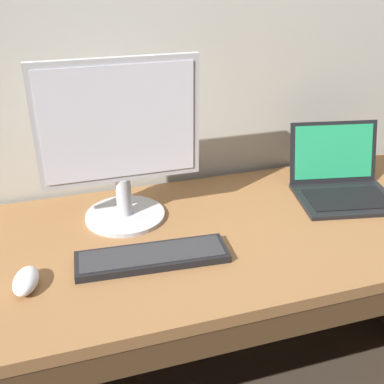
{
  "coord_description": "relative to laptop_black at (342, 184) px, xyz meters",
  "views": [
    {
      "loc": [
        -0.46,
        -1.12,
        1.46
      ],
      "look_at": [
        -0.11,
        0.0,
        0.86
      ],
      "focal_mm": 43.85,
      "sensor_mm": 36.0,
      "label": 1
    }
  ],
  "objects": [
    {
      "name": "desk",
      "position": [
        -0.45,
        -0.11,
        -0.21
      ],
      "size": [
        1.7,
        0.72,
        0.72
      ],
      "color": "olive",
      "rests_on": "ground"
    },
    {
      "name": "laptop_black",
      "position": [
        0.0,
        0.0,
        0.0
      ],
      "size": [
        0.37,
        0.35,
        0.22
      ],
      "color": "black",
      "rests_on": "desk"
    },
    {
      "name": "external_monitor",
      "position": [
        -0.73,
        0.06,
        0.21
      ],
      "size": [
        0.47,
        0.25,
        0.49
      ],
      "color": "#B7B7BC",
      "rests_on": "desk"
    },
    {
      "name": "wired_keyboard",
      "position": [
        -0.7,
        -0.19,
        -0.03
      ],
      "size": [
        0.42,
        0.15,
        0.02
      ],
      "color": "black",
      "rests_on": "desk"
    },
    {
      "name": "computer_mouse",
      "position": [
        -1.02,
        -0.21,
        -0.02
      ],
      "size": [
        0.08,
        0.12,
        0.04
      ],
      "primitive_type": "ellipsoid",
      "rotation": [
        0.0,
        0.0,
        -0.19
      ],
      "color": "white",
      "rests_on": "desk"
    }
  ]
}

